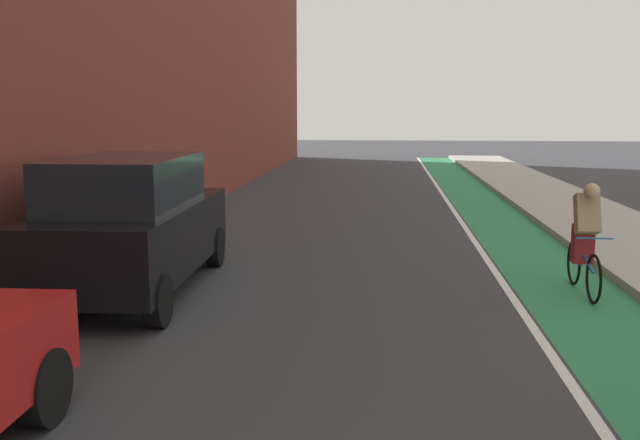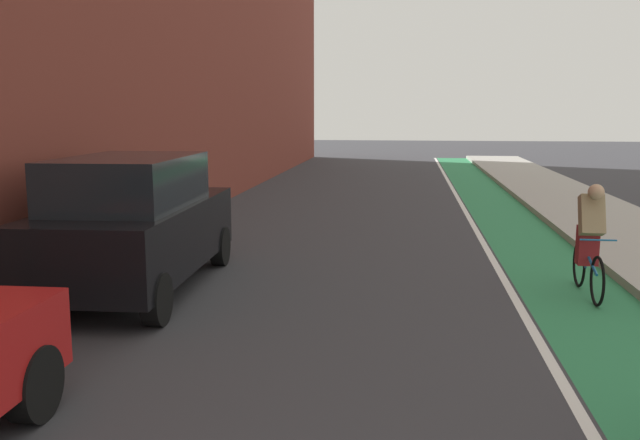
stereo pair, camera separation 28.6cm
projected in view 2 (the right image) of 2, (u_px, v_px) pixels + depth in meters
name	position (u px, v px, depth m)	size (l,w,h in m)	color
ground_plane	(370.00, 220.00, 16.64)	(89.66, 89.66, 0.00)	#38383D
bike_lane_paint	(499.00, 210.00, 18.19)	(1.60, 40.76, 0.00)	#2D8451
lane_divider_stripe	(465.00, 210.00, 18.30)	(0.12, 40.76, 0.00)	white
sidewalk_right	(585.00, 209.00, 17.90)	(2.77, 40.76, 0.14)	#A8A59E
parked_suv_black	(135.00, 222.00, 9.96)	(2.03, 4.51, 1.98)	black
cyclist_mid	(590.00, 240.00, 9.71)	(0.48, 1.74, 1.62)	black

